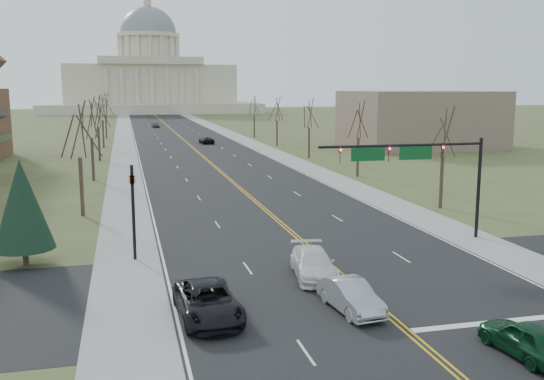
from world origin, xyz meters
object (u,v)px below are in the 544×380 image
signal_mast (415,160)px  signal_left (133,202)px  car_far_sb (155,125)px  car_nb_inner_lead (526,338)px  car_sb_inner_lead (351,296)px  car_sb_inner_second (313,264)px  car_far_nb (206,140)px  car_sb_outer_lead (208,302)px

signal_mast → signal_left: signal_mast is taller
car_far_sb → signal_left: bearing=-100.6°
signal_left → car_nb_inner_lead: (15.00, -17.92, -2.96)m
car_nb_inner_lead → car_far_sb: 146.16m
car_nb_inner_lead → signal_mast: bearing=-108.2°
signal_left → car_sb_inner_lead: (9.95, -11.56, -2.95)m
car_sb_inner_lead → car_sb_inner_second: bearing=84.9°
signal_left → car_far_nb: size_ratio=1.26×
car_sb_outer_lead → car_sb_inner_lead: bearing=-9.3°
car_nb_inner_lead → car_sb_inner_second: bearing=-72.2°
signal_left → signal_mast: bearing=-0.0°
signal_mast → car_nb_inner_lead: 19.02m
signal_left → car_far_sb: 128.34m
signal_mast → car_sb_inner_lead: 15.48m
car_nb_inner_lead → car_sb_outer_lead: size_ratio=0.76×
car_nb_inner_lead → car_sb_inner_lead: bearing=-57.4°
car_nb_inner_lead → car_far_nb: bearing=-95.8°
car_sb_inner_second → car_far_sb: 134.14m
signal_left → car_far_nb: 79.65m
car_far_nb → car_sb_inner_lead: bearing=80.6°
signal_mast → car_nb_inner_lead: (-3.95, -17.92, -5.00)m
car_far_nb → car_far_sb: size_ratio=1.15×
signal_left → car_far_nb: bearing=79.2°
car_sb_inner_lead → signal_mast: bearing=45.6°
car_sb_inner_lead → car_far_sb: size_ratio=1.10×
car_sb_outer_lead → car_sb_inner_second: size_ratio=1.06×
car_nb_inner_lead → car_sb_inner_second: size_ratio=0.80×
car_sb_inner_lead → signal_left: bearing=124.2°
signal_mast → car_sb_outer_lead: 19.80m
car_sb_outer_lead → car_far_nb: car_sb_outer_lead is taller
signal_mast → car_sb_inner_lead: (-9.00, -11.56, -5.00)m
car_far_sb → car_sb_inner_lead: bearing=-96.2°
car_nb_inner_lead → car_sb_outer_lead: 13.82m
signal_left → car_sb_inner_lead: 15.53m
signal_mast → car_far_nb: signal_mast is taller
car_sb_inner_lead → car_sb_inner_second: (-0.14, 5.50, 0.04)m
car_sb_inner_lead → car_sb_inner_second: car_sb_inner_second is taller
car_sb_outer_lead → car_sb_inner_second: bearing=32.3°
signal_mast → car_sb_inner_second: signal_mast is taller
signal_mast → car_far_sb: signal_mast is taller
car_nb_inner_lead → car_sb_inner_lead: size_ratio=0.96×
car_sb_outer_lead → car_far_nb: 89.79m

